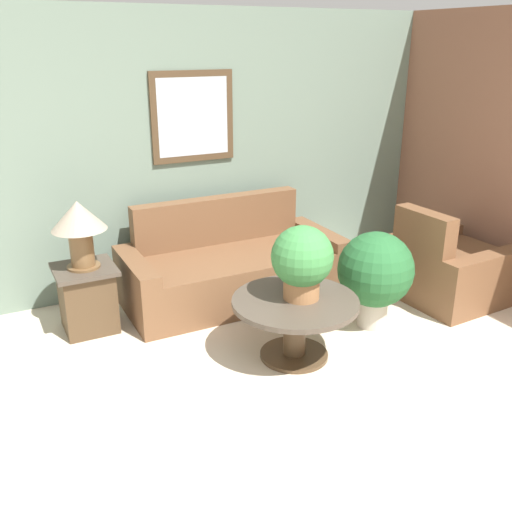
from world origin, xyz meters
TOP-DOWN VIEW (x-y plane):
  - ground_plane at (0.00, 0.00)m, footprint 20.00×20.00m
  - wall_back at (-0.00, 3.19)m, footprint 7.05×0.09m
  - couch_main at (0.09, 2.59)m, footprint 2.04×0.93m
  - armchair at (1.91, 1.66)m, footprint 1.02×1.02m
  - coffee_table at (0.04, 1.36)m, footprint 0.96×0.96m
  - side_table at (-1.27, 2.54)m, footprint 0.49×0.49m
  - table_lamp at (-1.27, 2.54)m, footprint 0.44×0.44m
  - potted_plant_on_table at (0.10, 1.37)m, footprint 0.46×0.46m
  - potted_plant_floor at (0.91, 1.50)m, footprint 0.64×0.64m

SIDE VIEW (x-z plane):
  - ground_plane at x=0.00m, z-range 0.00..0.00m
  - armchair at x=1.91m, z-range -0.17..0.73m
  - couch_main at x=0.09m, z-range -0.16..0.74m
  - side_table at x=-1.27m, z-range 0.01..0.57m
  - coffee_table at x=0.04m, z-range 0.11..0.60m
  - potted_plant_floor at x=0.91m, z-range 0.08..0.91m
  - potted_plant_on_table at x=0.10m, z-range 0.51..1.07m
  - table_lamp at x=-1.27m, z-range 0.66..1.22m
  - wall_back at x=0.00m, z-range 0.01..2.61m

